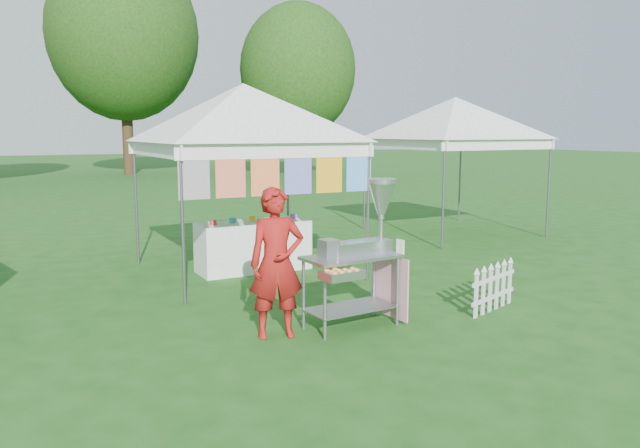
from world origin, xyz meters
TOP-DOWN VIEW (x-y plane):
  - ground at (0.00, 0.00)m, footprint 120.00×120.00m
  - canopy_main at (0.00, 3.49)m, footprint 4.24×4.24m
  - canopy_right at (5.50, 5.00)m, footprint 4.24×4.24m
  - tree_mid at (3.00, 28.00)m, footprint 7.60×7.60m
  - tree_right at (10.00, 22.00)m, footprint 5.60×5.60m
  - donut_cart at (0.20, 0.23)m, footprint 1.22×0.92m
  - vendor at (-0.88, 0.31)m, footprint 0.68×0.53m
  - picket_fence at (1.96, -0.05)m, footprint 1.03×0.38m
  - display_table at (0.15, 3.55)m, footprint 1.80×0.70m

SIDE VIEW (x-z plane):
  - ground at x=0.00m, z-range 0.00..0.00m
  - picket_fence at x=1.96m, z-range 0.01..0.57m
  - display_table at x=0.15m, z-range 0.00..0.81m
  - vendor at x=-0.88m, z-range 0.00..1.66m
  - donut_cart at x=0.20m, z-range 0.15..1.86m
  - canopy_main at x=0.00m, z-range 1.26..4.71m
  - canopy_right at x=5.50m, z-range 1.27..4.72m
  - tree_right at x=10.00m, z-range 0.97..9.39m
  - tree_mid at x=3.00m, z-range 1.38..12.90m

